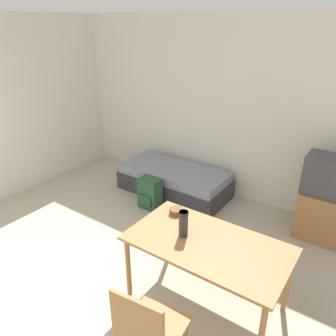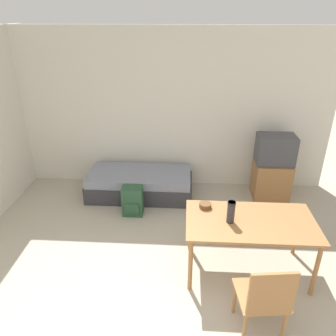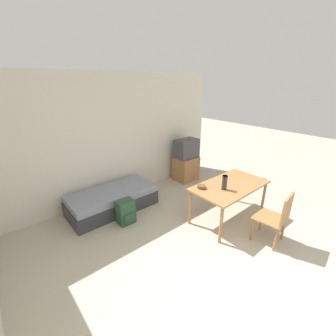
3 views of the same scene
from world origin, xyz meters
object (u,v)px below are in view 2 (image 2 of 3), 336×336
at_px(dining_table, 250,226).
at_px(wooden_chair, 265,298).
at_px(mate_bowl, 205,205).
at_px(tv, 273,168).
at_px(thermos_flask, 231,211).
at_px(backpack, 133,201).
at_px(daybed, 140,184).

xyz_separation_m(dining_table, wooden_chair, (0.00, -0.92, -0.14)).
distance_m(wooden_chair, mate_bowl, 1.30).
bearing_deg(mate_bowl, tv, 53.04).
distance_m(wooden_chair, thermos_flask, 0.98).
relative_size(dining_table, wooden_chair, 1.62).
bearing_deg(dining_table, thermos_flask, -170.77).
height_order(wooden_chair, backpack, wooden_chair).
distance_m(daybed, thermos_flask, 2.30).
relative_size(dining_table, mate_bowl, 10.04).
relative_size(daybed, thermos_flask, 6.68).
height_order(tv, backpack, tv).
distance_m(daybed, tv, 2.24).
bearing_deg(thermos_flask, mate_bowl, 133.12).
bearing_deg(thermos_flask, dining_table, 9.23).
xyz_separation_m(daybed, thermos_flask, (1.29, -1.78, 0.66)).
xyz_separation_m(wooden_chair, mate_bowl, (-0.51, 1.17, 0.24)).
height_order(dining_table, backpack, dining_table).
xyz_separation_m(wooden_chair, thermos_flask, (-0.24, 0.88, 0.36)).
distance_m(wooden_chair, backpack, 2.60).
distance_m(dining_table, wooden_chair, 0.93).
height_order(wooden_chair, thermos_flask, thermos_flask).
distance_m(tv, wooden_chair, 2.83).
distance_m(daybed, dining_table, 2.36).
relative_size(tv, thermos_flask, 4.19).
height_order(dining_table, thermos_flask, thermos_flask).
bearing_deg(thermos_flask, daybed, 126.04).
bearing_deg(dining_table, mate_bowl, 154.10).
distance_m(mate_bowl, backpack, 1.48).
bearing_deg(mate_bowl, dining_table, -25.90).
xyz_separation_m(tv, dining_table, (-0.68, -1.83, 0.12)).
height_order(thermos_flask, mate_bowl, thermos_flask).
bearing_deg(daybed, tv, 2.37).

